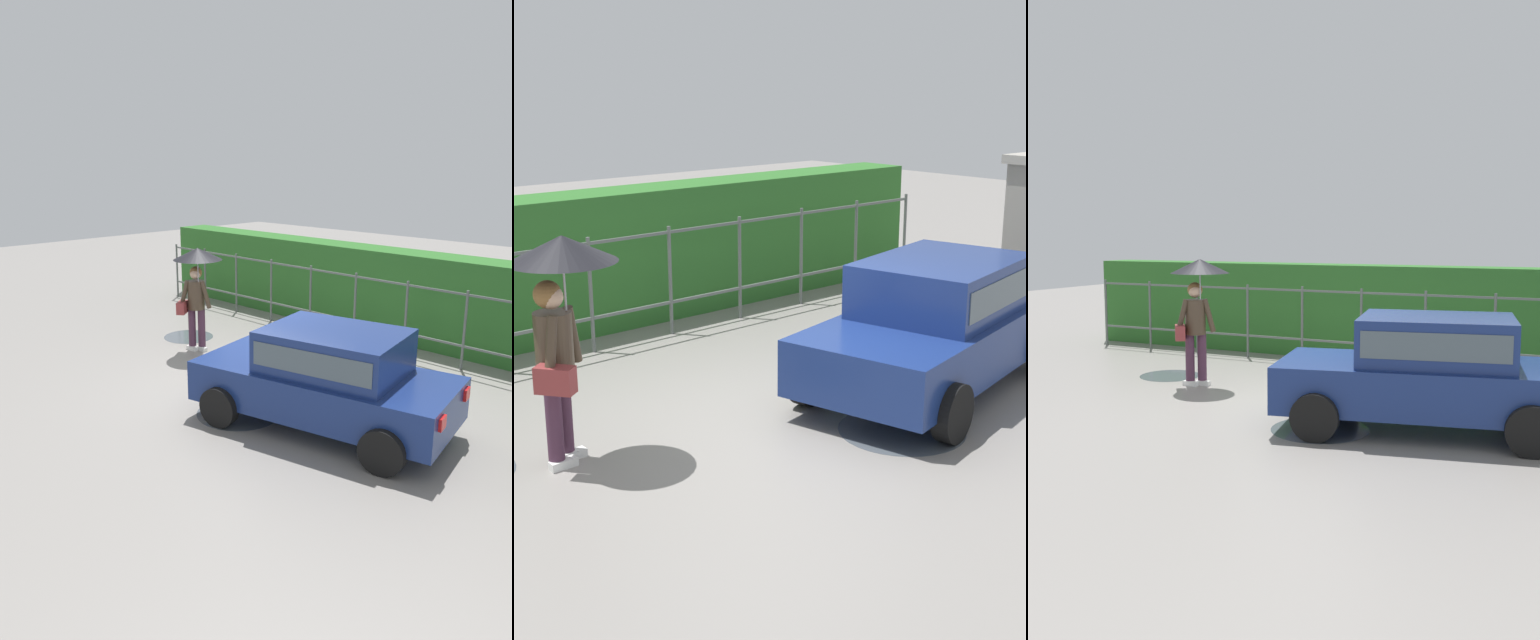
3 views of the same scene
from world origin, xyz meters
The scene contains 7 objects.
ground_plane centered at (0.00, 0.00, 0.00)m, with size 40.00×40.00×0.00m, color gray.
car centered at (1.92, -0.50, 0.80)m, with size 3.96×2.46×1.48m.
pedestrian centered at (-2.19, 0.47, 1.58)m, with size 0.97×0.97×2.11m.
fence_section centered at (-0.32, 3.22, 0.83)m, with size 12.33×0.05×1.50m.
hedge_row centered at (-0.32, 4.20, 0.95)m, with size 13.28×0.90×1.90m, color #2D6B28.
puddle_near centered at (0.67, -1.09, 0.00)m, with size 1.28×1.28×0.00m, color #4C545B.
puddle_far centered at (-3.10, 0.94, 0.00)m, with size 1.08×1.08×0.00m, color #4C545B.
Camera 3 is at (4.07, -9.13, 2.49)m, focal length 38.93 mm.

